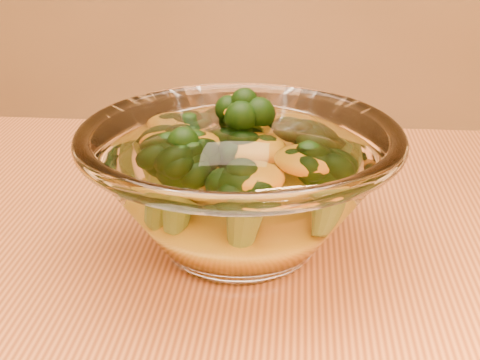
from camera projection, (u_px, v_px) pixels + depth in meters
name	position (u px, v px, depth m)	size (l,w,h in m)	color
glass_bowl	(240.00, 186.00, 0.51)	(0.25, 0.25, 0.11)	white
cheese_sauce	(240.00, 213.00, 0.52)	(0.12, 0.12, 0.03)	orange
broccoli_heap	(235.00, 162.00, 0.52)	(0.16, 0.15, 0.09)	black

